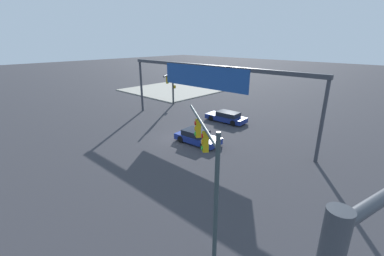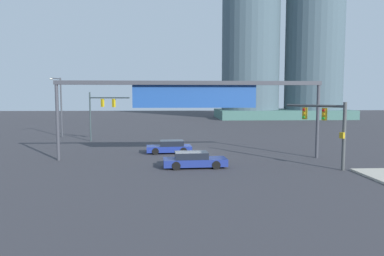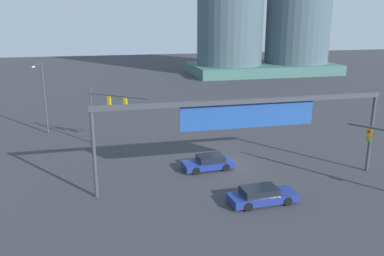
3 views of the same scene
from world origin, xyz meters
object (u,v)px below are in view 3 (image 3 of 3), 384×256
(sedan_car_waiting_far, at_px, (208,163))
(sedan_car_approaching, at_px, (262,196))
(streetlamp_curved_arm, at_px, (43,93))
(traffic_signal_near_corner, at_px, (107,106))

(sedan_car_waiting_far, bearing_deg, sedan_car_approaching, 100.84)
(streetlamp_curved_arm, bearing_deg, sedan_car_waiting_far, 60.57)
(traffic_signal_near_corner, relative_size, sedan_car_approaching, 1.21)
(streetlamp_curved_arm, distance_m, sedan_car_approaching, 27.48)
(sedan_car_approaching, bearing_deg, streetlamp_curved_arm, 124.47)
(sedan_car_approaching, bearing_deg, traffic_signal_near_corner, 119.69)
(streetlamp_curved_arm, bearing_deg, sedan_car_approaching, 52.53)
(sedan_car_approaching, xyz_separation_m, sedan_car_waiting_far, (-1.89, 7.18, -0.00))
(traffic_signal_near_corner, height_order, sedan_car_approaching, traffic_signal_near_corner)
(streetlamp_curved_arm, xyz_separation_m, sedan_car_approaching, (16.55, -21.56, -4.03))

